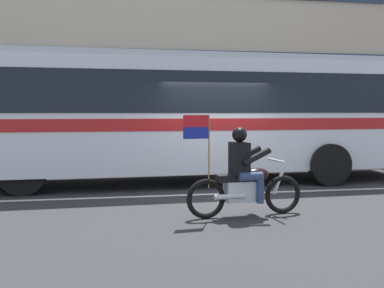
% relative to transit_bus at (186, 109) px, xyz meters
% --- Properties ---
extents(ground_plane, '(60.00, 60.00, 0.00)m').
position_rel_transit_bus_xyz_m(ground_plane, '(0.52, -1.19, -1.88)').
color(ground_plane, '#2B2B2D').
extents(sidewalk_curb, '(28.00, 3.80, 0.15)m').
position_rel_transit_bus_xyz_m(sidewalk_curb, '(0.52, 3.91, -1.81)').
color(sidewalk_curb, '#A39E93').
rests_on(sidewalk_curb, ground_plane).
extents(lane_center_stripe, '(26.60, 0.14, 0.01)m').
position_rel_transit_bus_xyz_m(lane_center_stripe, '(0.52, -1.79, -1.88)').
color(lane_center_stripe, silver).
rests_on(lane_center_stripe, ground_plane).
extents(office_building_facade, '(28.00, 0.89, 9.94)m').
position_rel_transit_bus_xyz_m(office_building_facade, '(0.52, 6.19, 3.10)').
color(office_building_facade, '#B2A893').
rests_on(office_building_facade, ground_plane).
extents(transit_bus, '(12.43, 3.02, 3.22)m').
position_rel_transit_bus_xyz_m(transit_bus, '(0.00, 0.00, 0.00)').
color(transit_bus, silver).
rests_on(transit_bus, ground_plane).
extents(motorcycle_with_rider, '(2.19, 0.65, 1.78)m').
position_rel_transit_bus_xyz_m(motorcycle_with_rider, '(0.39, -3.90, -1.22)').
color(motorcycle_with_rider, black).
rests_on(motorcycle_with_rider, ground_plane).
extents(fire_hydrant, '(0.22, 0.30, 0.75)m').
position_rel_transit_bus_xyz_m(fire_hydrant, '(2.36, 2.42, -1.37)').
color(fire_hydrant, gold).
rests_on(fire_hydrant, sidewalk_curb).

